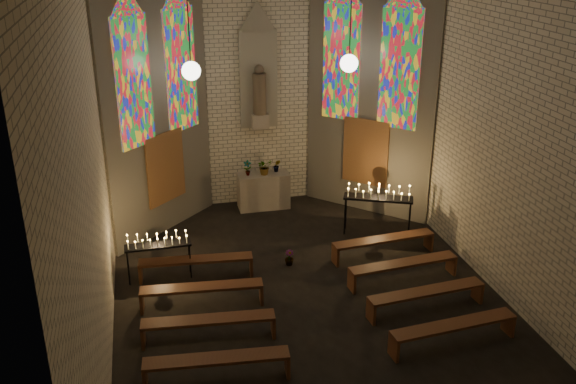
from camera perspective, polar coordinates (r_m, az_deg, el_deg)
The scene contains 17 objects.
floor at distance 13.27m, azimuth 2.47°, elevation -10.72°, with size 12.00×12.00×0.00m, color black.
room at distance 14.79m, azimuth -0.81°, elevation 8.65°, with size 8.22×12.43×7.00m.
altar at distance 17.74m, azimuth -2.20°, elevation 0.12°, with size 1.40×0.60×1.00m, color #ACA08C.
flower_vase_left at distance 17.39m, azimuth -3.63°, elevation 2.15°, with size 0.22×0.15×0.42m, color #4C723F.
flower_vase_center at distance 17.44m, azimuth -2.10°, elevation 2.27°, with size 0.40×0.35×0.45m, color #4C723F.
flower_vase_right at distance 17.64m, azimuth -1.00°, elevation 2.36°, with size 0.19×0.15×0.35m, color #4C723F.
aisle_flower_pot at distance 14.90m, azimuth 0.11°, elevation -5.86°, with size 0.20×0.20×0.36m, color #4C723F.
votive_stand_left at distance 14.30m, azimuth -11.52°, elevation -4.39°, with size 1.44×0.36×1.05m.
votive_stand_right at distance 16.12m, azimuth 8.05°, elevation -0.23°, with size 1.74×1.05×1.26m.
pew_left_0 at distance 14.43m, azimuth -8.18°, elevation -6.18°, with size 2.53×0.58×0.48m.
pew_right_0 at distance 15.34m, azimuth 8.49°, elevation -4.36°, with size 2.53×0.58×0.48m.
pew_left_1 at distance 13.39m, azimuth -7.68°, elevation -8.61°, with size 2.53×0.58×0.48m.
pew_right_1 at distance 14.37m, azimuth 10.21°, elevation -6.46°, with size 2.53×0.58×0.48m.
pew_left_2 at distance 12.38m, azimuth -7.08°, elevation -11.43°, with size 2.53×0.58×0.48m.
pew_right_2 at distance 13.43m, azimuth 12.20°, elevation -8.85°, with size 2.53×0.58×0.48m.
pew_left_3 at distance 11.41m, azimuth -6.36°, elevation -14.75°, with size 2.53×0.58×0.48m.
pew_right_3 at distance 12.54m, azimuth 14.51°, elevation -11.58°, with size 2.53×0.58×0.48m.
Camera 1 is at (-3.07, -10.65, 7.30)m, focal length 40.00 mm.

